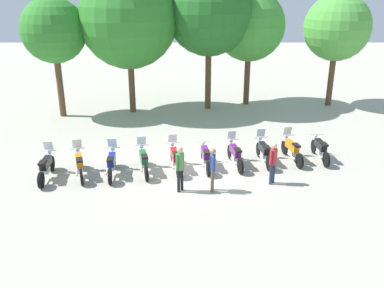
# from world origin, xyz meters

# --- Properties ---
(ground_plane) EXTENTS (80.00, 80.00, 0.00)m
(ground_plane) POSITION_xyz_m (0.00, 0.00, 0.00)
(ground_plane) COLOR #ADA899
(motorcycle_0) EXTENTS (0.62, 2.19, 1.37)m
(motorcycle_0) POSITION_xyz_m (-5.69, -0.98, 0.52)
(motorcycle_0) COLOR black
(motorcycle_0) RESTS_ON ground_plane
(motorcycle_1) EXTENTS (0.87, 2.11, 1.37)m
(motorcycle_1) POSITION_xyz_m (-4.44, -0.73, 0.52)
(motorcycle_1) COLOR black
(motorcycle_1) RESTS_ON ground_plane
(motorcycle_2) EXTENTS (0.62, 2.19, 1.37)m
(motorcycle_2) POSITION_xyz_m (-3.17, -0.65, 0.52)
(motorcycle_2) COLOR black
(motorcycle_2) RESTS_ON ground_plane
(motorcycle_3) EXTENTS (0.73, 2.16, 1.37)m
(motorcycle_3) POSITION_xyz_m (-1.91, -0.37, 0.52)
(motorcycle_3) COLOR black
(motorcycle_3) RESTS_ON ground_plane
(motorcycle_4) EXTENTS (0.68, 2.17, 1.37)m
(motorcycle_4) POSITION_xyz_m (-0.64, -0.10, 0.52)
(motorcycle_4) COLOR black
(motorcycle_4) RESTS_ON ground_plane
(motorcycle_5) EXTENTS (0.62, 2.19, 0.99)m
(motorcycle_5) POSITION_xyz_m (0.63, 0.07, 0.50)
(motorcycle_5) COLOR black
(motorcycle_5) RESTS_ON ground_plane
(motorcycle_6) EXTENTS (0.66, 2.17, 1.37)m
(motorcycle_6) POSITION_xyz_m (1.89, 0.31, 0.52)
(motorcycle_6) COLOR black
(motorcycle_6) RESTS_ON ground_plane
(motorcycle_7) EXTENTS (0.62, 2.19, 1.37)m
(motorcycle_7) POSITION_xyz_m (3.15, 0.59, 0.52)
(motorcycle_7) COLOR black
(motorcycle_7) RESTS_ON ground_plane
(motorcycle_8) EXTENTS (0.67, 2.17, 1.37)m
(motorcycle_8) POSITION_xyz_m (4.41, 0.84, 0.52)
(motorcycle_8) COLOR black
(motorcycle_8) RESTS_ON ground_plane
(motorcycle_9) EXTENTS (0.62, 2.19, 0.99)m
(motorcycle_9) POSITION_xyz_m (5.68, 0.96, 0.50)
(motorcycle_9) COLOR black
(motorcycle_9) RESTS_ON ground_plane
(person_0) EXTENTS (0.34, 0.34, 1.68)m
(person_0) POSITION_xyz_m (3.15, -1.42, 0.98)
(person_0) COLOR #232D4C
(person_0) RESTS_ON ground_plane
(person_1) EXTENTS (0.34, 0.34, 1.79)m
(person_1) POSITION_xyz_m (-0.37, -2.06, 1.06)
(person_1) COLOR black
(person_1) RESTS_ON ground_plane
(person_2) EXTENTS (0.25, 0.41, 1.71)m
(person_2) POSITION_xyz_m (0.82, -2.03, 1.00)
(person_2) COLOR brown
(person_2) RESTS_ON ground_plane
(tree_0) EXTENTS (3.57, 3.57, 6.66)m
(tree_0) POSITION_xyz_m (-7.50, 7.44, 4.84)
(tree_0) COLOR brown
(tree_0) RESTS_ON ground_plane
(tree_1) EXTENTS (5.56, 5.56, 8.18)m
(tree_1) POSITION_xyz_m (-3.51, 8.32, 5.39)
(tree_1) COLOR brown
(tree_1) RESTS_ON ground_plane
(tree_2) EXTENTS (4.99, 4.99, 8.22)m
(tree_2) POSITION_xyz_m (1.05, 9.03, 5.71)
(tree_2) COLOR brown
(tree_2) RESTS_ON ground_plane
(tree_3) EXTENTS (4.28, 4.28, 7.03)m
(tree_3) POSITION_xyz_m (3.55, 10.07, 4.87)
(tree_3) COLOR brown
(tree_3) RESTS_ON ground_plane
(tree_4) EXTENTS (3.97, 3.97, 6.78)m
(tree_4) POSITION_xyz_m (8.77, 9.76, 4.78)
(tree_4) COLOR brown
(tree_4) RESTS_ON ground_plane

